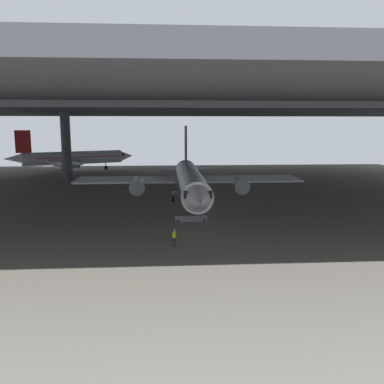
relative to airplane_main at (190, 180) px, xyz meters
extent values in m
plane|color=gray|center=(0.63, -2.18, -3.30)|extent=(110.00, 110.00, 0.00)
cylinder|color=#4C4F54|center=(-22.56, 25.47, 3.31)|extent=(1.84, 1.84, 13.21)
cube|color=#38383D|center=(0.63, 11.57, 10.51)|extent=(121.00, 99.00, 1.20)
cube|color=#4C4F54|center=(0.63, -13.18, 9.51)|extent=(115.50, 0.50, 0.70)
cube|color=#4C4F54|center=(0.63, 28.07, 9.51)|extent=(115.50, 0.50, 0.70)
cylinder|color=white|center=(0.00, -0.62, 0.02)|extent=(3.46, 25.53, 3.42)
cone|color=white|center=(-0.02, -14.92, 0.02)|extent=(3.36, 4.11, 3.36)
cube|color=black|center=(-0.02, -12.76, 0.45)|extent=(2.91, 2.40, 0.75)
cone|color=white|center=(0.02, 13.69, 0.36)|extent=(2.92, 5.48, 2.91)
cube|color=navy|center=(0.02, 11.53, 4.53)|extent=(0.25, 3.74, 5.60)
cube|color=white|center=(2.41, 10.59, 0.53)|extent=(4.36, 2.81, 0.16)
cube|color=white|center=(-2.38, 10.60, 0.53)|extent=(4.36, 2.81, 0.16)
cube|color=white|center=(8.88, 3.51, -0.33)|extent=(14.33, 6.25, 0.24)
cylinder|color=#9EA3A8|center=(7.16, 1.65, -0.92)|extent=(2.13, 4.46, 2.12)
cube|color=white|center=(-8.87, 3.53, -0.33)|extent=(14.33, 6.25, 0.24)
cylinder|color=#9EA3A8|center=(-7.15, 1.67, -0.92)|extent=(2.13, 4.46, 2.12)
cube|color=navy|center=(0.00, -0.62, 0.27)|extent=(3.53, 23.67, 0.16)
cylinder|color=#9EA3A8|center=(-0.01, -9.18, -2.05)|extent=(0.20, 0.20, 1.15)
cylinder|color=black|center=(-0.01, -9.18, -2.85)|extent=(0.30, 0.90, 0.90)
cylinder|color=#9EA3A8|center=(2.32, 1.87, -2.05)|extent=(0.20, 0.20, 1.15)
cylinder|color=black|center=(2.32, 1.87, -2.85)|extent=(0.30, 0.90, 0.90)
cylinder|color=#9EA3A8|center=(-2.31, 1.88, -2.05)|extent=(0.20, 0.20, 1.15)
cylinder|color=black|center=(-2.31, 1.88, -2.85)|extent=(0.30, 0.90, 0.90)
cube|color=slate|center=(-0.47, -9.33, -2.95)|extent=(3.64, 1.51, 0.70)
cube|color=slate|center=(-0.47, -9.33, -1.20)|extent=(3.39, 1.30, 2.88)
cube|color=slate|center=(-2.13, -9.33, 0.19)|extent=(1.10, 1.30, 0.12)
cylinder|color=black|center=(-2.13, -9.93, 0.69)|extent=(0.06, 0.06, 1.00)
cylinder|color=black|center=(-2.12, -8.73, 0.69)|extent=(0.06, 0.06, 1.00)
cylinder|color=black|center=(-1.96, -10.03, -3.15)|extent=(0.30, 0.12, 0.30)
cylinder|color=black|center=(-1.96, -8.63, -3.15)|extent=(0.30, 0.12, 0.30)
cylinder|color=black|center=(1.02, -10.03, -3.15)|extent=(0.30, 0.12, 0.30)
cylinder|color=black|center=(1.02, -8.63, -3.15)|extent=(0.30, 0.12, 0.30)
cylinder|color=#232838|center=(-2.52, -18.92, -2.89)|extent=(0.14, 0.14, 0.82)
cylinder|color=#232838|center=(-2.59, -19.08, -2.89)|extent=(0.14, 0.14, 0.82)
cube|color=yellow|center=(-2.56, -19.00, -2.19)|extent=(0.35, 0.42, 0.58)
cylinder|color=yellow|center=(-2.47, -18.79, -2.16)|extent=(0.09, 0.09, 0.55)
cylinder|color=yellow|center=(-2.65, -19.21, -2.16)|extent=(0.09, 0.09, 0.55)
sphere|color=tan|center=(-2.56, -19.00, -1.78)|extent=(0.22, 0.22, 0.22)
cylinder|color=#232838|center=(1.16, -5.85, -2.88)|extent=(0.14, 0.14, 0.83)
cylinder|color=#232838|center=(1.29, -5.97, -2.88)|extent=(0.14, 0.14, 0.83)
cube|color=yellow|center=(1.23, -5.91, -2.18)|extent=(0.42, 0.40, 0.59)
cylinder|color=yellow|center=(1.06, -5.76, -2.15)|extent=(0.09, 0.09, 0.56)
cylinder|color=yellow|center=(1.40, -6.07, -2.15)|extent=(0.09, 0.09, 0.56)
sphere|color=beige|center=(1.23, -5.91, -1.76)|extent=(0.22, 0.22, 0.22)
cylinder|color=white|center=(-24.84, 41.17, -0.18)|extent=(21.90, 11.78, 3.03)
cone|color=white|center=(-13.25, 46.22, -0.18)|extent=(4.51, 4.17, 2.97)
cube|color=black|center=(-15.00, 45.45, 0.20)|extent=(2.97, 3.20, 0.67)
cone|color=white|center=(-36.44, 36.12, 0.12)|extent=(5.47, 4.29, 2.57)
cube|color=red|center=(-34.68, 36.88, 3.81)|extent=(3.12, 1.54, 4.95)
cube|color=white|center=(-34.77, 39.16, 0.27)|extent=(3.81, 4.52, 0.16)
cube|color=white|center=(-33.08, 35.27, 0.27)|extent=(3.81, 4.52, 0.16)
cube|color=white|center=(-31.32, 46.90, -0.48)|extent=(10.10, 13.80, 0.24)
cylinder|color=#9EA3A8|center=(-29.21, 46.16, -1.01)|extent=(4.36, 3.29, 1.88)
cube|color=white|center=(-25.06, 32.52, -0.48)|extent=(10.10, 13.80, 0.24)
cylinder|color=#9EA3A8|center=(-24.16, 34.57, -1.01)|extent=(4.36, 3.29, 1.88)
cube|color=red|center=(-24.84, 41.17, 0.05)|extent=(20.41, 11.18, 0.16)
cylinder|color=#9EA3A8|center=(-17.90, 44.19, -2.05)|extent=(0.20, 0.20, 1.15)
cylinder|color=black|center=(-17.90, 44.19, -2.85)|extent=(0.94, 0.63, 0.90)
cylinder|color=#9EA3A8|center=(-27.70, 42.23, -2.05)|extent=(0.20, 0.20, 1.15)
cylinder|color=black|center=(-27.70, 42.23, -2.85)|extent=(0.94, 0.63, 0.90)
cylinder|color=#9EA3A8|center=(-26.02, 38.35, -2.05)|extent=(0.20, 0.20, 1.15)
cylinder|color=black|center=(-26.02, 38.35, -2.85)|extent=(0.94, 0.63, 0.90)
camera|label=1|loc=(-3.23, -53.26, 7.50)|focal=37.06mm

